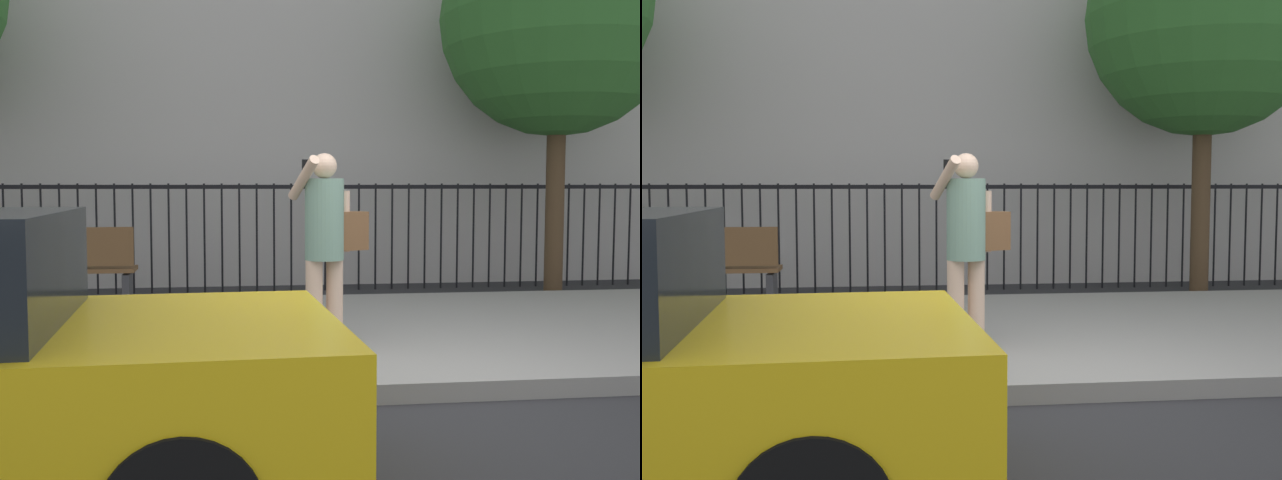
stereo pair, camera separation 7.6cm
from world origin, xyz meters
TOP-DOWN VIEW (x-y plane):
  - ground_plane at (0.00, 0.00)m, footprint 60.00×60.00m
  - sidewalk at (0.00, 2.20)m, footprint 28.00×4.40m
  - iron_fence at (0.00, 5.90)m, footprint 12.03×0.04m
  - pedestrian_on_phone at (-0.49, 1.29)m, footprint 0.72×0.53m
  - street_bench at (-3.20, 3.65)m, footprint 1.60×0.45m
  - street_tree_far at (3.31, 4.99)m, footprint 3.32×3.32m

SIDE VIEW (x-z plane):
  - ground_plane at x=0.00m, z-range 0.00..0.00m
  - sidewalk at x=0.00m, z-range 0.00..0.15m
  - street_bench at x=-3.20m, z-range 0.18..1.13m
  - iron_fence at x=0.00m, z-range 0.22..1.82m
  - pedestrian_on_phone at x=-0.49m, z-range 0.29..1.99m
  - street_tree_far at x=3.31m, z-range 1.12..6.70m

